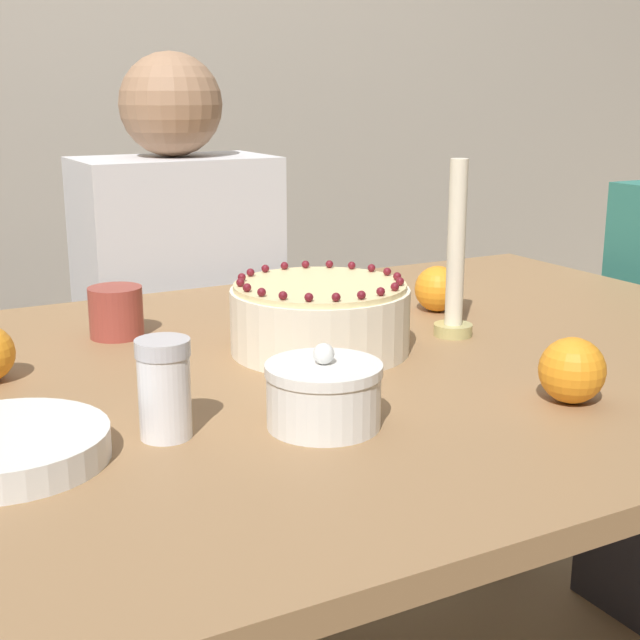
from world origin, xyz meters
TOP-DOWN VIEW (x-y plane):
  - wall_behind at (0.00, 1.40)m, footprint 8.00×0.05m
  - dining_table at (0.00, 0.00)m, footprint 1.46×1.06m
  - cake at (-0.03, 0.05)m, footprint 0.26×0.26m
  - sugar_bowl at (-0.17, -0.22)m, footprint 0.13×0.13m
  - sugar_shaker at (-0.34, -0.16)m, footprint 0.06×0.06m
  - plate_stack at (-0.51, -0.15)m, footprint 0.21×0.21m
  - candle at (0.19, 0.02)m, footprint 0.06×0.06m
  - cup at (-0.27, 0.27)m, footprint 0.08×0.08m
  - orange_fruit_0 at (0.26, 0.16)m, footprint 0.08×0.08m
  - orange_fruit_1 at (0.13, -0.29)m, footprint 0.08×0.08m
  - person_man_blue_shirt at (-0.01, 0.73)m, footprint 0.40×0.34m

SIDE VIEW (x-z plane):
  - person_man_blue_shirt at x=-0.01m, z-range -0.08..1.12m
  - dining_table at x=0.00m, z-range 0.27..1.03m
  - plate_stack at x=-0.51m, z-range 0.75..0.78m
  - sugar_bowl at x=-0.17m, z-range 0.74..0.84m
  - cup at x=-0.27m, z-range 0.75..0.83m
  - orange_fruit_0 at x=0.26m, z-range 0.75..0.83m
  - orange_fruit_1 at x=0.13m, z-range 0.75..0.83m
  - cake at x=-0.03m, z-range 0.75..0.86m
  - sugar_shaker at x=-0.34m, z-range 0.75..0.86m
  - candle at x=0.19m, z-range 0.73..1.00m
  - wall_behind at x=0.00m, z-range 0.00..2.60m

